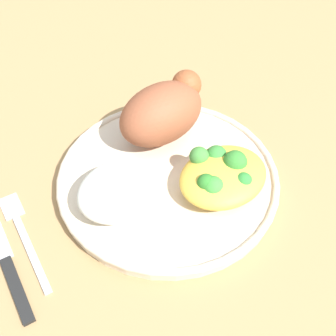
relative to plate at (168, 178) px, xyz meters
The scene contains 7 objects.
ground_plane 0.01m from the plate, ahead, with size 2.00×2.00×0.00m, color #A37E50.
plate is the anchor object (origin of this frame).
roasted_chicken 0.08m from the plate, 57.54° to the left, with size 0.12×0.07×0.07m.
rice_pile 0.07m from the plate, behind, with size 0.10×0.08×0.04m, color white.
mac_cheese_with_broccoli 0.07m from the plate, 51.77° to the right, with size 0.11×0.09×0.04m.
fork 0.18m from the plate, 167.88° to the left, with size 0.03×0.14×0.01m.
knife 0.20m from the plate, behind, with size 0.04×0.19×0.01m.
Camera 1 is at (-0.21, -0.27, 0.41)m, focal length 47.42 mm.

